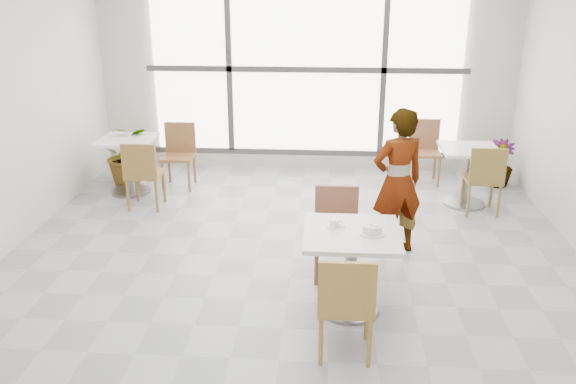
# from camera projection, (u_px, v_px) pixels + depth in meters

# --- Properties ---
(floor) EXTENTS (7.00, 7.00, 0.00)m
(floor) POSITION_uv_depth(u_px,v_px,m) (290.00, 278.00, 5.78)
(floor) COLOR #9E9EA5
(floor) RESTS_ON ground
(wall_back) EXTENTS (6.00, 0.00, 6.00)m
(wall_back) POSITION_uv_depth(u_px,v_px,m) (306.00, 69.00, 8.55)
(wall_back) COLOR silver
(wall_back) RESTS_ON ground
(wall_front) EXTENTS (6.00, 0.00, 6.00)m
(wall_front) POSITION_uv_depth(u_px,v_px,m) (222.00, 380.00, 1.99)
(wall_front) COLOR silver
(wall_front) RESTS_ON ground
(window) EXTENTS (4.60, 0.07, 2.52)m
(window) POSITION_uv_depth(u_px,v_px,m) (306.00, 69.00, 8.48)
(window) COLOR white
(window) RESTS_ON ground
(main_table) EXTENTS (0.80, 0.80, 0.75)m
(main_table) POSITION_uv_depth(u_px,v_px,m) (351.00, 256.00, 5.05)
(main_table) COLOR silver
(main_table) RESTS_ON ground
(chair_near) EXTENTS (0.42, 0.42, 0.87)m
(chair_near) POSITION_uv_depth(u_px,v_px,m) (346.00, 301.00, 4.41)
(chair_near) COLOR #A38236
(chair_near) RESTS_ON ground
(chair_far) EXTENTS (0.42, 0.42, 0.87)m
(chair_far) POSITION_uv_depth(u_px,v_px,m) (336.00, 226.00, 5.72)
(chair_far) COLOR brown
(chair_far) RESTS_ON ground
(oatmeal_bowl) EXTENTS (0.21, 0.21, 0.09)m
(oatmeal_bowl) POSITION_uv_depth(u_px,v_px,m) (372.00, 229.00, 4.92)
(oatmeal_bowl) COLOR silver
(oatmeal_bowl) RESTS_ON main_table
(coffee_cup) EXTENTS (0.16, 0.13, 0.07)m
(coffee_cup) POSITION_uv_depth(u_px,v_px,m) (335.00, 224.00, 5.06)
(coffee_cup) COLOR white
(coffee_cup) RESTS_ON main_table
(person) EXTENTS (0.66, 0.55, 1.54)m
(person) POSITION_uv_depth(u_px,v_px,m) (398.00, 182.00, 6.10)
(person) COLOR black
(person) RESTS_ON ground
(bg_table_left) EXTENTS (0.70, 0.70, 0.75)m
(bg_table_left) POSITION_uv_depth(u_px,v_px,m) (128.00, 158.00, 7.90)
(bg_table_left) COLOR white
(bg_table_left) RESTS_ON ground
(bg_table_right) EXTENTS (0.70, 0.70, 0.75)m
(bg_table_right) POSITION_uv_depth(u_px,v_px,m) (468.00, 168.00, 7.47)
(bg_table_right) COLOR white
(bg_table_right) RESTS_ON ground
(bg_chair_left_near) EXTENTS (0.42, 0.42, 0.87)m
(bg_chair_left_near) POSITION_uv_depth(u_px,v_px,m) (143.00, 171.00, 7.32)
(bg_chair_left_near) COLOR olive
(bg_chair_left_near) RESTS_ON ground
(bg_chair_left_far) EXTENTS (0.42, 0.42, 0.87)m
(bg_chair_left_far) POSITION_uv_depth(u_px,v_px,m) (179.00, 151.00, 8.17)
(bg_chair_left_far) COLOR brown
(bg_chair_left_far) RESTS_ON ground
(bg_chair_right_near) EXTENTS (0.42, 0.42, 0.87)m
(bg_chair_right_near) POSITION_uv_depth(u_px,v_px,m) (484.00, 176.00, 7.14)
(bg_chair_right_near) COLOR olive
(bg_chair_right_near) RESTS_ON ground
(bg_chair_right_far) EXTENTS (0.42, 0.42, 0.87)m
(bg_chair_right_far) POSITION_uv_depth(u_px,v_px,m) (424.00, 147.00, 8.36)
(bg_chair_right_far) COLOR #92603F
(bg_chair_right_far) RESTS_ON ground
(plant_left) EXTENTS (0.84, 0.75, 0.85)m
(plant_left) POSITION_uv_depth(u_px,v_px,m) (128.00, 153.00, 8.30)
(plant_left) COLOR #4B8B47
(plant_left) RESTS_ON ground
(plant_right) EXTENTS (0.44, 0.44, 0.65)m
(plant_right) POSITION_uv_depth(u_px,v_px,m) (499.00, 163.00, 8.21)
(plant_right) COLOR #4B864C
(plant_right) RESTS_ON ground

